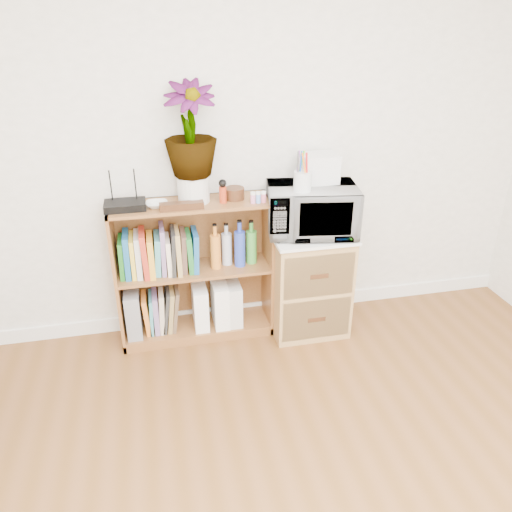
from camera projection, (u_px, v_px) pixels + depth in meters
name	position (u px, v px, depth m)	size (l,w,h in m)	color
skirting_board	(244.00, 309.00, 3.63)	(4.00, 0.02, 0.10)	white
bookshelf	(195.00, 271.00, 3.25)	(1.00, 0.30, 0.95)	brown
wicker_unit	(307.00, 282.00, 3.38)	(0.50, 0.45, 0.70)	#9E7542
microwave	(312.00, 210.00, 3.14)	(0.55, 0.38, 0.31)	white
pen_cup	(303.00, 181.00, 2.97)	(0.11, 0.11, 0.12)	silver
small_appliance	(319.00, 168.00, 3.12)	(0.22, 0.19, 0.18)	silver
router	(125.00, 205.00, 2.94)	(0.24, 0.16, 0.04)	black
white_bowl	(157.00, 204.00, 2.96)	(0.13, 0.13, 0.03)	silver
plant_pot	(193.00, 189.00, 3.02)	(0.19, 0.19, 0.16)	silver
potted_plant	(190.00, 130.00, 2.87)	(0.31, 0.31, 0.55)	#387A30
trinket_box	(182.00, 206.00, 2.93)	(0.26, 0.06, 0.04)	#36190E
kokeshi_doll	(223.00, 195.00, 3.02)	(0.04, 0.04, 0.10)	#AC3115
wooden_bowl	(234.00, 193.00, 3.08)	(0.12, 0.12, 0.07)	#37210F
paint_jars	(258.00, 199.00, 3.02)	(0.10, 0.04, 0.05)	pink
file_box	(133.00, 311.00, 3.28)	(0.09, 0.25, 0.31)	gray
magazine_holder_left	(200.00, 305.00, 3.36)	(0.09, 0.24, 0.30)	white
magazine_holder_mid	(220.00, 302.00, 3.38)	(0.10, 0.25, 0.31)	white
magazine_holder_right	(233.00, 302.00, 3.40)	(0.09, 0.24, 0.30)	silver
cookbooks	(159.00, 253.00, 3.13)	(0.49, 0.20, 0.31)	#1E7320
liquor_bottles	(234.00, 244.00, 3.22)	(0.31, 0.07, 0.31)	orange
lower_books	(161.00, 310.00, 3.32)	(0.25, 0.19, 0.30)	orange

